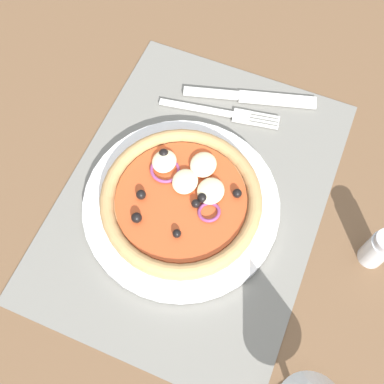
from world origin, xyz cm
name	(u,v)px	position (x,y,z in cm)	size (l,w,h in cm)	color
ground_plane	(194,200)	(0.00, 0.00, -1.20)	(190.00, 140.00, 2.40)	brown
placemat	(194,196)	(0.00, 0.00, 0.20)	(46.01, 34.10, 0.40)	slate
plate	(181,205)	(2.29, -0.88, 1.10)	(26.16, 26.16, 1.40)	white
pizza	(181,198)	(2.12, -0.89, 2.91)	(21.12, 21.12, 2.67)	tan
fork	(226,113)	(-14.10, -0.72, 0.62)	(4.66, 17.98, 0.44)	silver
knife	(251,97)	(-18.30, 1.76, 0.65)	(7.16, 19.67, 0.62)	silver
pepper_shaker	(378,249)	(-0.75, 24.27, 3.25)	(3.20, 3.20, 6.70)	silver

